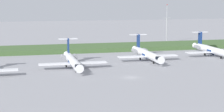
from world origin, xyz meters
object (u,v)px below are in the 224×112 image
Objects in this scene: regional_jet_third at (72,60)px; regional_jet_fifth at (211,50)px; antenna_mast at (167,27)px; regional_jet_fourth at (146,54)px.

regional_jet_third is 1.00× the size of regional_jet_fifth.
antenna_mast is at bearing 92.70° from regional_jet_fifth.
regional_jet_third is 30.92m from regional_jet_fourth.
antenna_mast reaches higher than regional_jet_third.
antenna_mast is (56.85, 58.01, 5.84)m from regional_jet_third.
regional_jet_fourth is 1.00× the size of regional_jet_fifth.
regional_jet_fifth is at bearing 13.20° from regional_jet_third.
regional_jet_third and regional_jet_fifth have the same top height.
regional_jet_third is 1.00× the size of regional_jet_fourth.
regional_jet_third is at bearing -166.80° from regional_jet_fifth.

